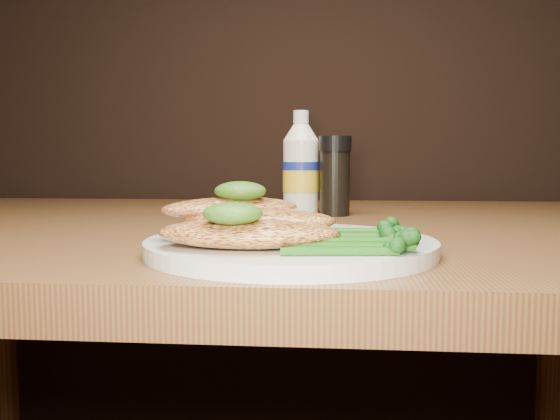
{
  "coord_description": "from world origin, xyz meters",
  "views": [
    {
      "loc": [
        0.13,
        0.26,
        0.84
      ],
      "look_at": [
        0.08,
        0.79,
        0.79
      ],
      "focal_mm": 38.4,
      "sensor_mm": 36.0,
      "label": 1
    }
  ],
  "objects": [
    {
      "name": "pesto_back",
      "position": [
        0.05,
        0.79,
        0.81
      ],
      "size": [
        0.06,
        0.06,
        0.02
      ],
      "primitive_type": "ellipsoid",
      "rotation": [
        0.0,
        0.0,
        -0.33
      ],
      "color": "#163708",
      "rests_on": "chicken_back"
    },
    {
      "name": "mayo_bottle",
      "position": [
        0.08,
        1.16,
        0.83
      ],
      "size": [
        0.07,
        0.07,
        0.16
      ],
      "primitive_type": null,
      "rotation": [
        0.0,
        0.0,
        0.37
      ],
      "color": "white",
      "rests_on": "dining_table"
    },
    {
      "name": "chicken_front",
      "position": [
        0.06,
        0.74,
        0.78
      ],
      "size": [
        0.15,
        0.08,
        0.02
      ],
      "primitive_type": "ellipsoid",
      "rotation": [
        0.0,
        0.0,
        0.02
      ],
      "color": "#DD9246",
      "rests_on": "plate"
    },
    {
      "name": "broccolini_bundle",
      "position": [
        0.14,
        0.75,
        0.77
      ],
      "size": [
        0.14,
        0.12,
        0.02
      ],
      "primitive_type": null,
      "rotation": [
        0.0,
        0.0,
        0.2
      ],
      "color": "#1D5512",
      "rests_on": "plate"
    },
    {
      "name": "pepper_grinder",
      "position": [
        0.13,
        1.14,
        0.81
      ],
      "size": [
        0.06,
        0.06,
        0.12
      ],
      "primitive_type": null,
      "rotation": [
        0.0,
        0.0,
        -0.2
      ],
      "color": "black",
      "rests_on": "dining_table"
    },
    {
      "name": "chicken_mid",
      "position": [
        0.06,
        0.77,
        0.78
      ],
      "size": [
        0.15,
        0.09,
        0.02
      ],
      "primitive_type": "ellipsoid",
      "rotation": [
        0.0,
        0.0,
        -0.17
      ],
      "color": "#DD9246",
      "rests_on": "plate"
    },
    {
      "name": "pesto_front",
      "position": [
        0.05,
        0.72,
        0.79
      ],
      "size": [
        0.05,
        0.04,
        0.02
      ],
      "primitive_type": "ellipsoid",
      "rotation": [
        0.0,
        0.0,
        0.02
      ],
      "color": "#163708",
      "rests_on": "chicken_front"
    },
    {
      "name": "chicken_back",
      "position": [
        0.04,
        0.8,
        0.79
      ],
      "size": [
        0.14,
        0.12,
        0.02
      ],
      "primitive_type": "ellipsoid",
      "rotation": [
        0.0,
        0.0,
        0.49
      ],
      "color": "#DD9246",
      "rests_on": "plate"
    },
    {
      "name": "plate",
      "position": [
        0.09,
        0.79,
        0.76
      ],
      "size": [
        0.26,
        0.26,
        0.01
      ],
      "primitive_type": "cylinder",
      "color": "white",
      "rests_on": "dining_table"
    }
  ]
}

